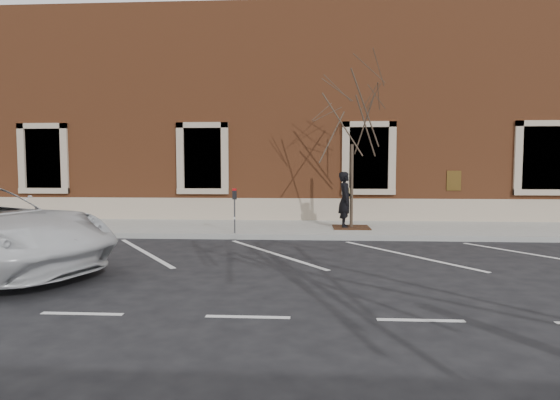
{
  "coord_description": "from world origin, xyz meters",
  "views": [
    {
      "loc": [
        0.84,
        -13.4,
        2.13
      ],
      "look_at": [
        0.0,
        0.6,
        1.1
      ],
      "focal_mm": 30.0,
      "sensor_mm": 36.0,
      "label": 1
    }
  ],
  "objects": [
    {
      "name": "man",
      "position": [
        2.03,
        1.55,
        1.05
      ],
      "size": [
        0.49,
        0.69,
        1.79
      ],
      "primitive_type": "imported",
      "rotation": [
        0.0,
        0.0,
        1.48
      ],
      "color": "black",
      "rests_on": "sidewalk_near"
    },
    {
      "name": "sidewalk_near",
      "position": [
        0.0,
        1.75,
        0.07
      ],
      "size": [
        40.0,
        3.5,
        0.15
      ],
      "primitive_type": "cube",
      "color": "beige",
      "rests_on": "ground"
    },
    {
      "name": "tree_grate",
      "position": [
        2.23,
        1.54,
        0.16
      ],
      "size": [
        1.15,
        1.15,
        0.03
      ],
      "primitive_type": "cube",
      "color": "#472B16",
      "rests_on": "sidewalk_near"
    },
    {
      "name": "ground",
      "position": [
        0.0,
        0.0,
        0.0
      ],
      "size": [
        120.0,
        120.0,
        0.0
      ],
      "primitive_type": "plane",
      "color": "#28282B",
      "rests_on": "ground"
    },
    {
      "name": "parking_meter",
      "position": [
        -1.31,
        0.12,
        1.07
      ],
      "size": [
        0.12,
        0.09,
        1.32
      ],
      "rotation": [
        0.0,
        0.0,
        0.21
      ],
      "color": "#595B60",
      "rests_on": "sidewalk_near"
    },
    {
      "name": "building_civic",
      "position": [
        0.0,
        7.74,
        4.0
      ],
      "size": [
        40.0,
        8.62,
        8.0
      ],
      "color": "brown",
      "rests_on": "ground"
    },
    {
      "name": "sapling",
      "position": [
        2.23,
        1.54,
        3.53
      ],
      "size": [
        2.9,
        2.9,
        4.83
      ],
      "color": "#47372B",
      "rests_on": "sidewalk_near"
    },
    {
      "name": "parking_stripes",
      "position": [
        0.0,
        -2.2,
        0.0
      ],
      "size": [
        28.0,
        4.4,
        0.01
      ],
      "primitive_type": null,
      "color": "silver",
      "rests_on": "ground"
    },
    {
      "name": "curb_near",
      "position": [
        0.0,
        -0.05,
        0.07
      ],
      "size": [
        40.0,
        0.12,
        0.15
      ],
      "primitive_type": "cube",
      "color": "#9E9E99",
      "rests_on": "ground"
    }
  ]
}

